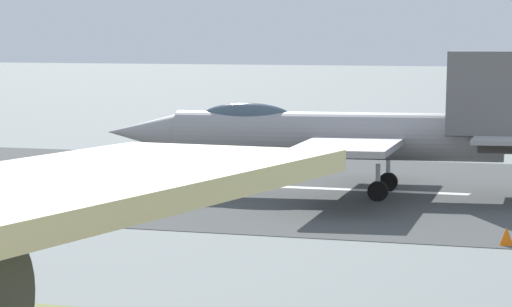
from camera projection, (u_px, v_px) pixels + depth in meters
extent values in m
plane|color=gray|center=(377.00, 191.00, 55.00)|extent=(400.00, 400.00, 0.00)
cube|color=#434746|center=(377.00, 191.00, 55.00)|extent=(240.00, 26.00, 0.02)
cube|color=white|center=(370.00, 190.00, 55.09)|extent=(8.00, 0.70, 0.00)
cylinder|color=#9A9799|center=(337.00, 136.00, 53.48)|extent=(12.84, 3.58, 1.83)
cone|color=#9A9799|center=(143.00, 133.00, 55.13)|extent=(3.12, 1.95, 1.55)
ellipsoid|color=#3F5160|center=(247.00, 117.00, 54.18)|extent=(3.72, 1.59, 1.10)
cylinder|color=#47423D|center=(508.00, 139.00, 51.57)|extent=(2.33, 1.40, 1.10)
cylinder|color=#47423D|center=(509.00, 137.00, 52.64)|extent=(2.33, 1.40, 1.10)
cube|color=#9A9799|center=(348.00, 147.00, 49.40)|extent=(4.22, 6.56, 0.24)
cube|color=#9A9799|center=(376.00, 131.00, 57.15)|extent=(4.22, 6.56, 0.24)
cube|color=#9A9799|center=(506.00, 141.00, 49.76)|extent=(2.77, 3.11, 0.16)
cube|color=#9A9799|center=(511.00, 131.00, 54.43)|extent=(2.77, 3.11, 0.16)
cube|color=slate|center=(482.00, 94.00, 51.28)|extent=(2.71, 1.30, 3.14)
cube|color=slate|center=(484.00, 92.00, 53.03)|extent=(2.71, 1.30, 3.14)
cylinder|color=silver|center=(214.00, 174.00, 54.65)|extent=(0.18, 0.18, 1.40)
cylinder|color=black|center=(214.00, 182.00, 54.68)|extent=(0.79, 0.40, 0.76)
cylinder|color=silver|center=(378.00, 183.00, 51.68)|extent=(0.18, 0.18, 1.40)
cylinder|color=black|center=(378.00, 191.00, 51.71)|extent=(0.79, 0.40, 0.76)
cylinder|color=silver|center=(388.00, 174.00, 54.80)|extent=(0.18, 0.18, 1.40)
cylinder|color=black|center=(388.00, 182.00, 54.82)|extent=(0.79, 0.40, 0.76)
cone|color=orange|center=(507.00, 236.00, 40.94)|extent=(0.44, 0.44, 0.55)
cone|color=orange|center=(24.00, 212.00, 46.54)|extent=(0.44, 0.44, 0.55)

